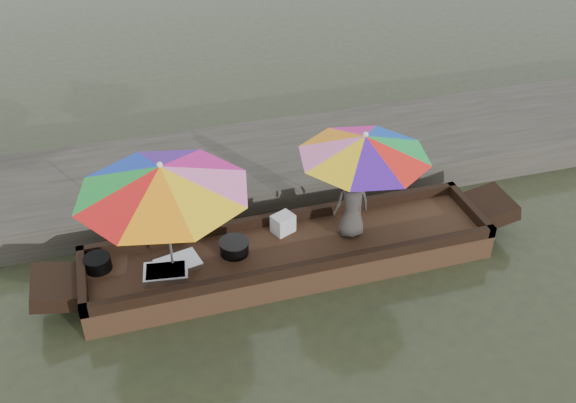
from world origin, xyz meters
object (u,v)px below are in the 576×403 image
object	(u,v)px
cooking_pot	(98,263)
tray_scallop	(178,263)
umbrella_bow	(167,218)
charcoal_grill	(234,248)
boat_hull	(290,257)
umbrella_stern	(362,186)
vendor	(352,204)
supply_bag	(283,224)
tray_crayfish	(166,273)

from	to	relation	value
cooking_pot	tray_scallop	distance (m)	0.99
umbrella_bow	charcoal_grill	bearing A→B (deg)	5.18
boat_hull	tray_scallop	size ratio (longest dim) A/B	9.91
umbrella_bow	umbrella_stern	size ratio (longest dim) A/B	1.24
cooking_pot	vendor	world-z (taller)	vendor
umbrella_bow	supply_bag	bearing A→B (deg)	12.44
cooking_pot	boat_hull	bearing A→B (deg)	-6.01
vendor	umbrella_bow	distance (m)	2.41
tray_crayfish	supply_bag	world-z (taller)	supply_bag
umbrella_stern	boat_hull	bearing A→B (deg)	180.00
tray_scallop	umbrella_stern	size ratio (longest dim) A/B	0.32
tray_crayfish	umbrella_bow	bearing A→B (deg)	48.98
vendor	supply_bag	bearing A→B (deg)	-14.61
vendor	umbrella_bow	world-z (taller)	umbrella_bow
boat_hull	charcoal_grill	bearing A→B (deg)	174.29
tray_scallop	umbrella_stern	world-z (taller)	umbrella_stern
umbrella_stern	cooking_pot	bearing A→B (deg)	175.67
cooking_pot	charcoal_grill	xyz separation A→B (m)	(1.71, -0.18, -0.00)
umbrella_bow	tray_crayfish	bearing A→B (deg)	-131.02
tray_scallop	charcoal_grill	world-z (taller)	charcoal_grill
supply_bag	umbrella_stern	distance (m)	1.20
tray_crayfish	tray_scallop	xyz separation A→B (m)	(0.17, 0.16, -0.01)
vendor	boat_hull	bearing A→B (deg)	7.37
cooking_pot	tray_crayfish	size ratio (longest dim) A/B	0.62
boat_hull	umbrella_stern	xyz separation A→B (m)	(0.96, 0.00, 0.95)
boat_hull	vendor	bearing A→B (deg)	2.60
tray_crayfish	vendor	xyz separation A→B (m)	(2.50, 0.16, 0.44)
supply_bag	umbrella_bow	xyz separation A→B (m)	(-1.54, -0.34, 0.65)
boat_hull	tray_crayfish	bearing A→B (deg)	-175.81
charcoal_grill	supply_bag	size ratio (longest dim) A/B	1.31
tray_crayfish	charcoal_grill	xyz separation A→B (m)	(0.91, 0.19, 0.04)
tray_crayfish	vendor	bearing A→B (deg)	3.65
vendor	umbrella_stern	distance (m)	0.31
tray_scallop	charcoal_grill	xyz separation A→B (m)	(0.74, 0.04, 0.06)
charcoal_grill	supply_bag	distance (m)	0.78
supply_bag	umbrella_stern	xyz separation A→B (m)	(0.95, -0.34, 0.65)
tray_crayfish	umbrella_bow	world-z (taller)	umbrella_bow
boat_hull	umbrella_bow	size ratio (longest dim) A/B	2.57
tray_crayfish	vendor	distance (m)	2.54
cooking_pot	vendor	bearing A→B (deg)	-3.79
tray_scallop	supply_bag	world-z (taller)	supply_bag
cooking_pot	charcoal_grill	world-z (taller)	cooking_pot
tray_crayfish	umbrella_stern	bearing A→B (deg)	2.65
supply_bag	cooking_pot	bearing A→B (deg)	-178.06
boat_hull	charcoal_grill	world-z (taller)	charcoal_grill
tray_crayfish	boat_hull	bearing A→B (deg)	4.19
cooking_pot	charcoal_grill	distance (m)	1.72
vendor	tray_scallop	bearing A→B (deg)	4.86
boat_hull	umbrella_stern	distance (m)	1.35
cooking_pot	vendor	size ratio (longest dim) A/B	0.35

